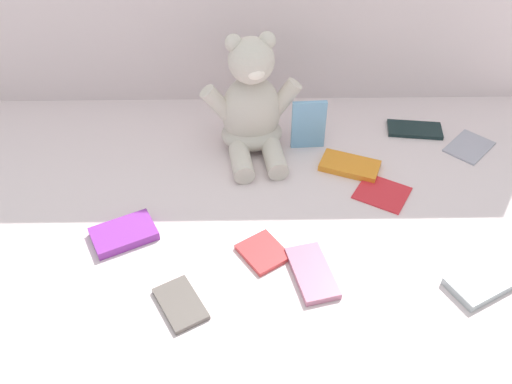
{
  "coord_description": "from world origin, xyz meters",
  "views": [
    {
      "loc": [
        -0.02,
        -0.91,
        0.84
      ],
      "look_at": [
        -0.0,
        -0.1,
        0.1
      ],
      "focal_mm": 38.29,
      "sensor_mm": 36.0,
      "label": 1
    }
  ],
  "objects_px": {
    "book_case_3": "(124,234)",
    "book_case_5": "(382,192)",
    "teddy_bear": "(252,109)",
    "book_case_6": "(350,166)",
    "book_case_1": "(469,146)",
    "book_case_0": "(415,129)",
    "book_case_4": "(479,283)",
    "book_case_2": "(181,304)",
    "book_case_8": "(312,273)",
    "book_case_7": "(309,125)",
    "book_case_9": "(263,252)"
  },
  "relations": [
    {
      "from": "book_case_2",
      "to": "book_case_8",
      "type": "distance_m",
      "value": 0.26
    },
    {
      "from": "book_case_1",
      "to": "book_case_4",
      "type": "xyz_separation_m",
      "value": [
        -0.12,
        -0.43,
        0.0
      ]
    },
    {
      "from": "book_case_5",
      "to": "book_case_0",
      "type": "bearing_deg",
      "value": -177.87
    },
    {
      "from": "book_case_3",
      "to": "book_case_5",
      "type": "height_order",
      "value": "book_case_3"
    },
    {
      "from": "book_case_3",
      "to": "book_case_9",
      "type": "bearing_deg",
      "value": -126.83
    },
    {
      "from": "book_case_3",
      "to": "book_case_6",
      "type": "bearing_deg",
      "value": -93.31
    },
    {
      "from": "teddy_bear",
      "to": "book_case_7",
      "type": "distance_m",
      "value": 0.15
    },
    {
      "from": "book_case_5",
      "to": "book_case_7",
      "type": "xyz_separation_m",
      "value": [
        -0.16,
        0.18,
        0.06
      ]
    },
    {
      "from": "book_case_4",
      "to": "book_case_5",
      "type": "bearing_deg",
      "value": 179.27
    },
    {
      "from": "book_case_2",
      "to": "book_case_5",
      "type": "xyz_separation_m",
      "value": [
        0.43,
        0.3,
        -0.0
      ]
    },
    {
      "from": "teddy_bear",
      "to": "book_case_2",
      "type": "xyz_separation_m",
      "value": [
        -0.14,
        -0.49,
        -0.1
      ]
    },
    {
      "from": "book_case_0",
      "to": "book_case_8",
      "type": "relative_size",
      "value": 1.0
    },
    {
      "from": "book_case_3",
      "to": "book_case_6",
      "type": "height_order",
      "value": "book_case_3"
    },
    {
      "from": "book_case_5",
      "to": "book_case_7",
      "type": "bearing_deg",
      "value": -108.81
    },
    {
      "from": "book_case_1",
      "to": "book_case_4",
      "type": "height_order",
      "value": "book_case_4"
    },
    {
      "from": "book_case_2",
      "to": "book_case_5",
      "type": "height_order",
      "value": "book_case_2"
    },
    {
      "from": "book_case_1",
      "to": "book_case_5",
      "type": "distance_m",
      "value": 0.3
    },
    {
      "from": "book_case_1",
      "to": "book_case_4",
      "type": "distance_m",
      "value": 0.45
    },
    {
      "from": "book_case_8",
      "to": "book_case_9",
      "type": "bearing_deg",
      "value": -44.74
    },
    {
      "from": "teddy_bear",
      "to": "book_case_6",
      "type": "bearing_deg",
      "value": -30.38
    },
    {
      "from": "book_case_3",
      "to": "book_case_5",
      "type": "distance_m",
      "value": 0.58
    },
    {
      "from": "book_case_7",
      "to": "book_case_5",
      "type": "bearing_deg",
      "value": -52.76
    },
    {
      "from": "book_case_0",
      "to": "book_case_6",
      "type": "distance_m",
      "value": 0.24
    },
    {
      "from": "book_case_7",
      "to": "book_case_8",
      "type": "bearing_deg",
      "value": -96.93
    },
    {
      "from": "book_case_2",
      "to": "book_case_3",
      "type": "bearing_deg",
      "value": -82.5
    },
    {
      "from": "book_case_4",
      "to": "book_case_6",
      "type": "height_order",
      "value": "book_case_4"
    },
    {
      "from": "book_case_3",
      "to": "book_case_4",
      "type": "height_order",
      "value": "same"
    },
    {
      "from": "book_case_8",
      "to": "book_case_9",
      "type": "distance_m",
      "value": 0.11
    },
    {
      "from": "book_case_7",
      "to": "book_case_6",
      "type": "bearing_deg",
      "value": -47.3
    },
    {
      "from": "book_case_0",
      "to": "book_case_5",
      "type": "relative_size",
      "value": 1.24
    },
    {
      "from": "book_case_2",
      "to": "book_case_8",
      "type": "relative_size",
      "value": 0.8
    },
    {
      "from": "book_case_2",
      "to": "book_case_6",
      "type": "height_order",
      "value": "book_case_6"
    },
    {
      "from": "teddy_bear",
      "to": "book_case_2",
      "type": "relative_size",
      "value": 2.67
    },
    {
      "from": "book_case_4",
      "to": "book_case_7",
      "type": "distance_m",
      "value": 0.54
    },
    {
      "from": "teddy_bear",
      "to": "book_case_0",
      "type": "height_order",
      "value": "teddy_bear"
    },
    {
      "from": "book_case_0",
      "to": "book_case_4",
      "type": "relative_size",
      "value": 1.16
    },
    {
      "from": "book_case_2",
      "to": "book_case_3",
      "type": "xyz_separation_m",
      "value": [
        -0.13,
        0.18,
        0.0
      ]
    },
    {
      "from": "book_case_2",
      "to": "book_case_4",
      "type": "xyz_separation_m",
      "value": [
        0.57,
        0.04,
        0.0
      ]
    },
    {
      "from": "book_case_1",
      "to": "book_case_5",
      "type": "xyz_separation_m",
      "value": [
        -0.25,
        -0.17,
        -0.0
      ]
    },
    {
      "from": "teddy_bear",
      "to": "book_case_3",
      "type": "relative_size",
      "value": 2.29
    },
    {
      "from": "book_case_6",
      "to": "book_case_3",
      "type": "bearing_deg",
      "value": 135.39
    },
    {
      "from": "book_case_3",
      "to": "book_case_6",
      "type": "xyz_separation_m",
      "value": [
        0.5,
        0.22,
        -0.0
      ]
    },
    {
      "from": "book_case_5",
      "to": "book_case_9",
      "type": "xyz_separation_m",
      "value": [
        -0.28,
        -0.18,
        0.0
      ]
    },
    {
      "from": "book_case_3",
      "to": "book_case_5",
      "type": "relative_size",
      "value": 1.15
    },
    {
      "from": "book_case_6",
      "to": "book_case_0",
      "type": "bearing_deg",
      "value": -30.05
    },
    {
      "from": "book_case_1",
      "to": "book_case_0",
      "type": "bearing_deg",
      "value": 12.89
    },
    {
      "from": "book_case_5",
      "to": "book_case_7",
      "type": "height_order",
      "value": "book_case_7"
    },
    {
      "from": "teddy_bear",
      "to": "book_case_7",
      "type": "xyz_separation_m",
      "value": [
        0.14,
        -0.0,
        -0.05
      ]
    },
    {
      "from": "book_case_0",
      "to": "book_case_6",
      "type": "relative_size",
      "value": 1.01
    },
    {
      "from": "book_case_0",
      "to": "book_case_2",
      "type": "height_order",
      "value": "same"
    }
  ]
}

